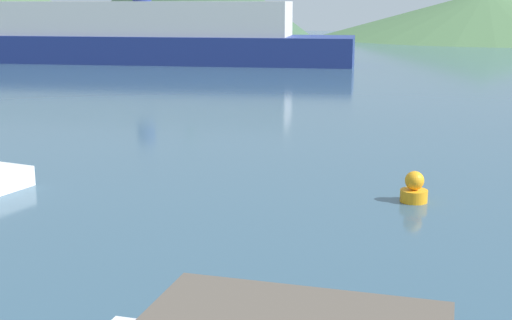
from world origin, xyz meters
The scene contains 3 objects.
ferry_distant centered at (-10.62, 55.65, 2.16)m, with size 34.64×9.90×6.52m.
buoy_marker centered at (4.55, 14.72, 0.33)m, with size 0.69×0.69×0.79m.
hill_east centered at (28.17, 98.66, 3.14)m, with size 45.56×45.56×6.28m.
Camera 1 is at (1.39, -2.79, 4.96)m, focal length 50.00 mm.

